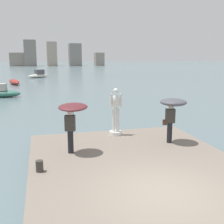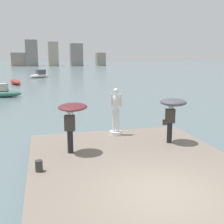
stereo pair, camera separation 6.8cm
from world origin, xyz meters
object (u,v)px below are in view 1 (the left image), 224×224
at_px(mooring_bollard, 40,166).
at_px(boat_near, 39,75).
at_px(boat_far, 14,82).
at_px(onlooker_left, 72,114).
at_px(boat_mid, 2,92).
at_px(onlooker_right, 173,107).
at_px(statue_white_figure, 116,115).

height_order(mooring_bollard, boat_near, boat_near).
bearing_deg(mooring_bollard, boat_far, 95.80).
bearing_deg(onlooker_left, boat_mid, 103.83).
height_order(onlooker_left, boat_near, onlooker_left).
xyz_separation_m(boat_near, boat_mid, (-3.57, -26.70, -0.08)).
bearing_deg(boat_mid, boat_near, 82.39).
distance_m(onlooker_left, boat_mid, 20.47).
relative_size(onlooker_left, onlooker_right, 1.01).
bearing_deg(boat_near, onlooker_right, -83.11).
relative_size(statue_white_figure, boat_mid, 0.60).
xyz_separation_m(mooring_bollard, boat_near, (-0.05, 48.10, -0.01)).
bearing_deg(mooring_bollard, boat_near, 90.06).
bearing_deg(mooring_bollard, statue_white_figure, 45.67).
height_order(statue_white_figure, onlooker_right, statue_white_figure).
distance_m(onlooker_right, boat_mid, 21.64).
bearing_deg(onlooker_left, boat_far, 98.17).
height_order(boat_near, boat_far, boat_near).
height_order(onlooker_left, mooring_bollard, onlooker_left).
bearing_deg(boat_near, statue_white_figure, -85.40).
xyz_separation_m(statue_white_figure, boat_near, (-3.58, 44.49, -0.78)).
bearing_deg(boat_near, onlooker_left, -88.38).
xyz_separation_m(onlooker_right, mooring_bollard, (-5.54, -1.85, -1.39)).
xyz_separation_m(statue_white_figure, mooring_bollard, (-3.53, -3.61, -0.77)).
bearing_deg(onlooker_right, onlooker_left, -176.31).
bearing_deg(statue_white_figure, onlooker_left, -137.98).
bearing_deg(boat_far, mooring_bollard, -84.20).
xyz_separation_m(statue_white_figure, onlooker_left, (-2.26, -2.04, 0.58)).
bearing_deg(mooring_bollard, onlooker_left, 51.18).
xyz_separation_m(onlooker_right, boat_near, (-5.59, 46.26, -1.39)).
distance_m(boat_near, boat_far, 13.12).
height_order(statue_white_figure, boat_far, statue_white_figure).
bearing_deg(onlooker_right, boat_near, 96.89).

